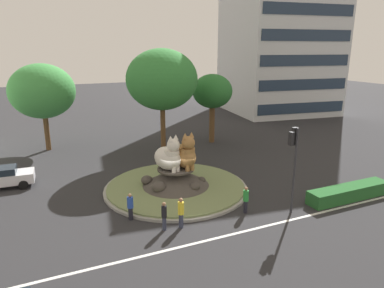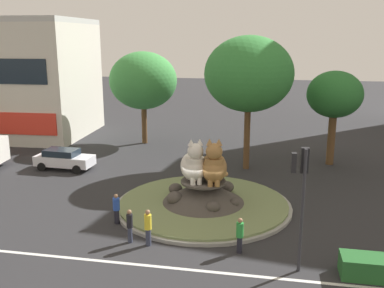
% 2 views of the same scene
% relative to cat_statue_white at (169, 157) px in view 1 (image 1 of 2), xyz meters
% --- Properties ---
extents(ground_plane, '(160.00, 160.00, 0.00)m').
position_rel_cat_statue_white_xyz_m(ground_plane, '(0.55, 0.11, -2.53)').
color(ground_plane, '#28282B').
extents(lane_centreline, '(112.00, 0.20, 0.01)m').
position_rel_cat_statue_white_xyz_m(lane_centreline, '(0.55, -7.02, -2.53)').
color(lane_centreline, silver).
rests_on(lane_centreline, ground).
extents(roundabout_island, '(10.23, 10.23, 1.59)m').
position_rel_cat_statue_white_xyz_m(roundabout_island, '(0.54, 0.11, -1.98)').
color(roundabout_island, gray).
rests_on(roundabout_island, ground).
extents(cat_statue_white, '(2.17, 2.82, 2.58)m').
position_rel_cat_statue_white_xyz_m(cat_statue_white, '(0.00, 0.00, 0.00)').
color(cat_statue_white, silver).
rests_on(cat_statue_white, roundabout_island).
extents(cat_statue_tabby, '(1.78, 2.78, 2.68)m').
position_rel_cat_statue_white_xyz_m(cat_statue_tabby, '(1.18, -0.06, 0.03)').
color(cat_statue_tabby, '#9E703D').
rests_on(cat_statue_tabby, roundabout_island).
extents(traffic_light_mast, '(0.71, 0.56, 5.34)m').
position_rel_cat_statue_white_xyz_m(traffic_light_mast, '(5.59, -6.14, 1.37)').
color(traffic_light_mast, '#2D2D33').
rests_on(traffic_light_mast, ground).
extents(office_tower, '(16.31, 16.48, 26.05)m').
position_rel_cat_statue_white_xyz_m(office_tower, '(26.89, 23.53, 10.49)').
color(office_tower, silver).
rests_on(office_tower, ground).
extents(clipped_hedge_strip, '(6.37, 1.20, 0.90)m').
position_rel_cat_statue_white_xyz_m(clipped_hedge_strip, '(10.53, -6.20, -2.08)').
color(clipped_hedge_strip, '#235B28').
rests_on(clipped_hedge_strip, ground).
extents(broadleaf_tree_behind_island, '(4.15, 4.15, 7.22)m').
position_rel_cat_statue_white_xyz_m(broadleaf_tree_behind_island, '(8.82, 10.58, 2.85)').
color(broadleaf_tree_behind_island, brown).
rests_on(broadleaf_tree_behind_island, ground).
extents(second_tree_near_tower, '(6.11, 6.11, 8.42)m').
position_rel_cat_statue_white_xyz_m(second_tree_near_tower, '(-7.37, 14.55, 3.27)').
color(second_tree_near_tower, brown).
rests_on(second_tree_near_tower, ground).
extents(third_tree_left, '(6.42, 6.42, 9.80)m').
position_rel_cat_statue_white_xyz_m(third_tree_left, '(2.49, 8.20, 4.52)').
color(third_tree_left, brown).
rests_on(third_tree_left, ground).
extents(pedestrian_blue_shirt, '(0.36, 0.36, 1.65)m').
position_rel_cat_statue_white_xyz_m(pedestrian_blue_shirt, '(-3.58, -3.08, -1.67)').
color(pedestrian_blue_shirt, black).
rests_on(pedestrian_blue_shirt, ground).
extents(pedestrian_green_shirt, '(0.34, 0.34, 1.71)m').
position_rel_cat_statue_white_xyz_m(pedestrian_green_shirt, '(3.09, -5.10, -1.63)').
color(pedestrian_green_shirt, black).
rests_on(pedestrian_green_shirt, ground).
extents(pedestrian_yellow_shirt, '(0.35, 0.35, 1.80)m').
position_rel_cat_statue_white_xyz_m(pedestrian_yellow_shirt, '(-1.23, -5.18, -1.57)').
color(pedestrian_yellow_shirt, '#33384C').
rests_on(pedestrian_yellow_shirt, ground).
extents(pedestrian_black_shirt, '(0.30, 0.30, 1.68)m').
position_rel_cat_statue_white_xyz_m(pedestrian_black_shirt, '(-2.18, -5.05, -1.63)').
color(pedestrian_black_shirt, '#33384C').
rests_on(pedestrian_black_shirt, ground).
extents(hatchback_near_shophouse, '(4.37, 2.09, 1.52)m').
position_rel_cat_statue_white_xyz_m(hatchback_near_shophouse, '(-10.89, 5.47, -1.73)').
color(hatchback_near_shophouse, silver).
rests_on(hatchback_near_shophouse, ground).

